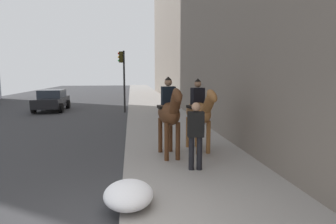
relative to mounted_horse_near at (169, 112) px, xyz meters
name	(u,v)px	position (x,y,z in m)	size (l,w,h in m)	color
sidewalk_slab	(232,222)	(-3.77, -0.55, -1.36)	(120.00, 3.70, 0.12)	gray
mounted_horse_near	(169,112)	(0.00, 0.00, 0.00)	(2.15, 0.70, 2.32)	#4C2B16
mounted_horse_far	(199,111)	(0.52, -1.00, -0.06)	(2.14, 0.80, 2.26)	brown
pedestrian_greeting	(196,132)	(-1.24, -0.50, -0.32)	(0.30, 0.43, 1.70)	black
car_near_lane	(52,100)	(12.41, 6.46, -0.67)	(3.95, 1.96, 1.44)	black
traffic_light_near_curb	(123,72)	(10.88, 1.59, 1.24)	(0.20, 0.44, 3.98)	black
snow_pile_near	(129,194)	(-3.03, 1.15, -1.10)	(1.18, 0.91, 0.41)	white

